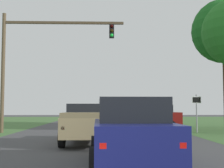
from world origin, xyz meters
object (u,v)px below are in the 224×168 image
Objects in this scene: pickup_truck_lead at (88,123)px; keep_moving_sign at (197,108)px; red_suv_near at (131,130)px; extra_tree_1 at (224,31)px; crossing_suv_far at (151,117)px; traffic_light at (35,53)px.

pickup_truck_lead is 9.24m from keep_moving_sign.
keep_moving_sign is (5.33, 11.96, 0.60)m from red_suv_near.
extra_tree_1 reaches higher than keep_moving_sign.
crossing_suv_far is 0.42× the size of extra_tree_1.
traffic_light is 11.14m from keep_moving_sign.
pickup_truck_lead is (-1.42, 5.69, -0.05)m from red_suv_near.
pickup_truck_lead is 8.68m from traffic_light.
traffic_light is 15.21m from extra_tree_1.
crossing_suv_far is at bearing 127.41° from keep_moving_sign.
red_suv_near is 5.87m from pickup_truck_lead.
red_suv_near is 0.87× the size of pickup_truck_lead.
traffic_light is 0.77× the size of extra_tree_1.
pickup_truck_lead is at bearing -133.62° from extra_tree_1.
red_suv_near is at bearing -75.96° from pickup_truck_lead.
crossing_suv_far reaches higher than pickup_truck_lead.
extra_tree_1 is (3.76, 4.77, 6.24)m from keep_moving_sign.
extra_tree_1 reaches higher than red_suv_near.
extra_tree_1 reaches higher than pickup_truck_lead.
extra_tree_1 reaches higher than traffic_light.
crossing_suv_far is at bearing 65.87° from pickup_truck_lead.
red_suv_near is at bearing -118.52° from extra_tree_1.
keep_moving_sign reaches higher than pickup_truck_lead.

